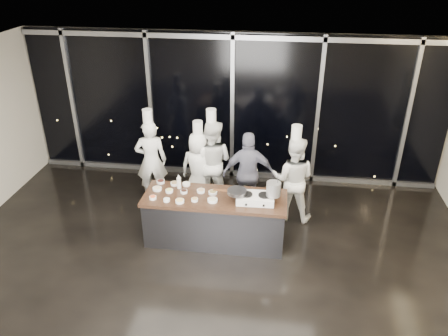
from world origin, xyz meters
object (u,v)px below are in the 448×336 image
object	(u,v)px
stove	(255,198)
frying_pan	(236,192)
chef_left	(199,168)
guest	(249,174)
stock_pot	(274,189)
chef_right	(293,178)
chef_center	(212,162)
chef_far_left	(151,160)
demo_counter	(215,219)

from	to	relation	value
stove	frying_pan	world-z (taller)	frying_pan
chef_left	guest	distance (m)	1.04
stock_pot	chef_right	size ratio (longest dim) A/B	0.12
chef_left	chef_right	distance (m)	1.87
chef_center	guest	bearing A→B (deg)	164.43
frying_pan	stove	bearing A→B (deg)	-1.54
chef_far_left	chef_center	world-z (taller)	chef_center
stock_pot	chef_center	distance (m)	1.90
chef_far_left	chef_right	xyz separation A→B (m)	(2.82, -0.33, -0.03)
demo_counter	chef_left	bearing A→B (deg)	112.31
stock_pot	guest	bearing A→B (deg)	114.75
stove	stock_pot	size ratio (longest dim) A/B	2.68
demo_counter	chef_right	world-z (taller)	chef_right
guest	chef_right	size ratio (longest dim) A/B	0.88
stock_pot	guest	size ratio (longest dim) A/B	0.14
stock_pot	chef_right	xyz separation A→B (m)	(0.34, 0.99, -0.31)
chef_center	guest	xyz separation A→B (m)	(0.76, -0.33, -0.05)
stove	guest	bearing A→B (deg)	98.41
chef_left	chef_center	world-z (taller)	chef_center
frying_pan	chef_center	bearing A→B (deg)	112.54
guest	chef_right	world-z (taller)	chef_right
guest	chef_left	bearing A→B (deg)	-18.42
stove	chef_center	bearing A→B (deg)	122.32
frying_pan	guest	distance (m)	1.11
stove	chef_right	size ratio (longest dim) A/B	0.33
chef_far_left	chef_left	bearing A→B (deg)	165.51
frying_pan	chef_center	size ratio (longest dim) A/B	0.29
demo_counter	frying_pan	distance (m)	0.72
guest	chef_right	distance (m)	0.84
frying_pan	chef_right	size ratio (longest dim) A/B	0.30
stove	chef_left	distance (m)	1.79
stove	frying_pan	size ratio (longest dim) A/B	1.11
stock_pot	chef_center	world-z (taller)	chef_center
stove	guest	world-z (taller)	guest
chef_far_left	chef_center	bearing A→B (deg)	170.17
chef_left	chef_right	bearing A→B (deg)	177.64
stock_pot	chef_right	distance (m)	1.09
stove	chef_right	xyz separation A→B (m)	(0.64, 1.00, -0.12)
demo_counter	chef_left	world-z (taller)	chef_left
frying_pan	chef_right	xyz separation A→B (m)	(0.95, 1.00, -0.22)
demo_counter	chef_far_left	bearing A→B (deg)	139.52
demo_counter	stock_pot	size ratio (longest dim) A/B	10.38
demo_counter	chef_far_left	xyz separation A→B (m)	(-1.49, 1.27, 0.43)
frying_pan	chef_right	world-z (taller)	chef_right
demo_counter	stock_pot	xyz separation A→B (m)	(0.99, -0.05, 0.71)
stove	chef_far_left	size ratio (longest dim) A/B	0.33
frying_pan	chef_far_left	world-z (taller)	chef_far_left
chef_right	demo_counter	bearing A→B (deg)	42.26
guest	chef_center	bearing A→B (deg)	-28.63
chef_right	guest	bearing A→B (deg)	1.39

